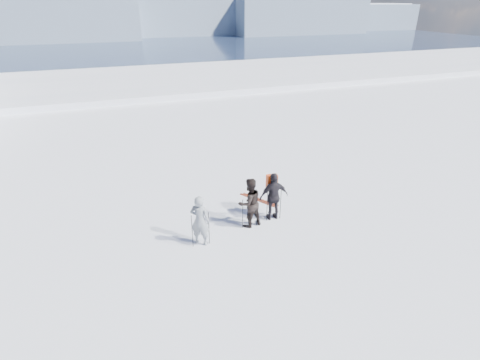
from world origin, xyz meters
The scene contains 8 objects.
lake_basin centered at (0.00, 30.00, -6.50)m, with size 820.00×820.00×71.62m.
far_mountain_range centered at (29.60, 454.78, -7.19)m, with size 770.00×110.00×53.00m.
skier_grey centered at (-3.63, 2.51, 0.88)m, with size 0.64×0.42×1.76m, color gray.
skier_dark centered at (-1.73, 2.98, 0.91)m, with size 0.89×0.69×1.82m, color black.
skier_pack centered at (-0.74, 3.11, 0.91)m, with size 1.07×0.44×1.82m, color black.
backpack centered at (-0.73, 3.36, 2.07)m, with size 0.39×0.22×0.51m, color #EC4A16.
ski_poles centered at (-2.01, 2.79, 0.61)m, with size 3.45×0.69×1.36m.
skis_loose centered at (-0.69, 4.58, 0.01)m, with size 1.11×1.50×0.03m.
Camera 1 is at (-5.98, -7.55, 7.27)m, focal length 28.00 mm.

